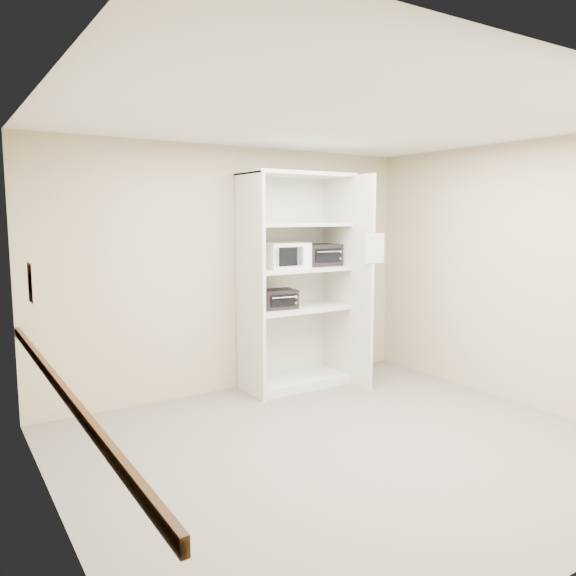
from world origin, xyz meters
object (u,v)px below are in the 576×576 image
toaster_oven_upper (320,255)px  toaster_oven_lower (278,299)px  shelving_unit (299,288)px  microwave (286,255)px

toaster_oven_upper → toaster_oven_lower: toaster_oven_upper is taller
shelving_unit → toaster_oven_upper: bearing=5.8°
toaster_oven_upper → microwave: bearing=-174.8°
shelving_unit → toaster_oven_lower: 0.30m
microwave → toaster_oven_lower: bearing=173.8°
shelving_unit → toaster_oven_lower: shelving_unit is taller
microwave → toaster_oven_lower: microwave is taller
shelving_unit → toaster_oven_lower: (-0.28, 0.01, -0.10)m
microwave → toaster_oven_lower: size_ratio=1.22×
microwave → shelving_unit: bearing=7.7°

